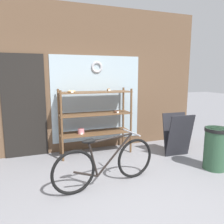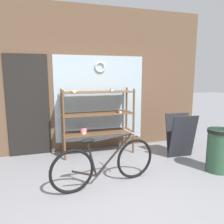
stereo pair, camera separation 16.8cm
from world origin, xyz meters
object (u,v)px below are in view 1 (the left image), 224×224
object	(u,v)px
bicycle	(106,163)
trash_bin	(216,147)
sandwich_board	(178,135)
display_case	(95,115)

from	to	relation	value
bicycle	trash_bin	distance (m)	2.03
bicycle	trash_bin	world-z (taller)	bicycle
sandwich_board	trash_bin	size ratio (longest dim) A/B	1.16
display_case	bicycle	distance (m)	1.51
bicycle	sandwich_board	world-z (taller)	sandwich_board
display_case	bicycle	world-z (taller)	display_case
bicycle	trash_bin	xyz separation A→B (m)	(2.03, -0.10, 0.05)
display_case	sandwich_board	bearing A→B (deg)	-24.13
bicycle	sandwich_board	bearing A→B (deg)	11.27
bicycle	sandwich_board	size ratio (longest dim) A/B	1.92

